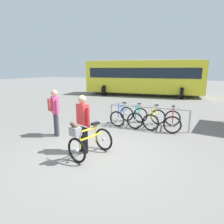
{
  "coord_description": "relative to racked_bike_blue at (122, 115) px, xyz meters",
  "views": [
    {
      "loc": [
        2.69,
        -4.39,
        2.34
      ],
      "look_at": [
        -0.03,
        1.01,
        1.0
      ],
      "focal_mm": 31.37,
      "sensor_mm": 36.0,
      "label": 1
    }
  ],
  "objects": [
    {
      "name": "bus_distant",
      "position": [
        -2.11,
        9.43,
        1.37
      ],
      "size": [
        10.27,
        4.43,
        3.08
      ],
      "color": "yellow",
      "rests_on": "ground"
    },
    {
      "name": "ground_plane",
      "position": [
        0.62,
        -3.15,
        -0.37
      ],
      "size": [
        80.0,
        80.0,
        0.0
      ],
      "primitive_type": "plane",
      "color": "slate"
    },
    {
      "name": "racked_bike_red",
      "position": [
        2.1,
        0.12,
        0.0
      ],
      "size": [
        0.84,
        1.19,
        0.97
      ],
      "color": "black",
      "rests_on": "ground"
    },
    {
      "name": "person_with_featured_bike",
      "position": [
        0.22,
        -3.21,
        0.54
      ],
      "size": [
        0.51,
        0.3,
        1.64
      ],
      "color": "black",
      "rests_on": "ground"
    },
    {
      "name": "racked_bike_blue",
      "position": [
        0.0,
        0.0,
        0.0
      ],
      "size": [
        0.66,
        1.12,
        0.98
      ],
      "color": "black",
      "rests_on": "ground"
    },
    {
      "name": "bike_rack_rail",
      "position": [
        1.16,
        -0.11,
        0.3
      ],
      "size": [
        3.2,
        0.25,
        0.88
      ],
      "color": "#99999E",
      "rests_on": "ground"
    },
    {
      "name": "racked_bike_yellow",
      "position": [
        1.4,
        0.08,
        0.0
      ],
      "size": [
        0.69,
        1.13,
        0.97
      ],
      "color": "black",
      "rests_on": "ground"
    },
    {
      "name": "racked_bike_teal",
      "position": [
        0.7,
        0.04,
        0.0
      ],
      "size": [
        0.79,
        1.18,
        0.98
      ],
      "color": "black",
      "rests_on": "ground"
    },
    {
      "name": "pedestrian_with_backpack",
      "position": [
        -1.48,
        -2.48,
        0.57
      ],
      "size": [
        0.48,
        0.45,
        1.64
      ],
      "color": "#383842",
      "rests_on": "ground"
    },
    {
      "name": "featured_bicycle",
      "position": [
        0.53,
        -3.46,
        0.12
      ],
      "size": [
        0.87,
        1.25,
        1.09
      ],
      "color": "black",
      "rests_on": "ground"
    }
  ]
}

